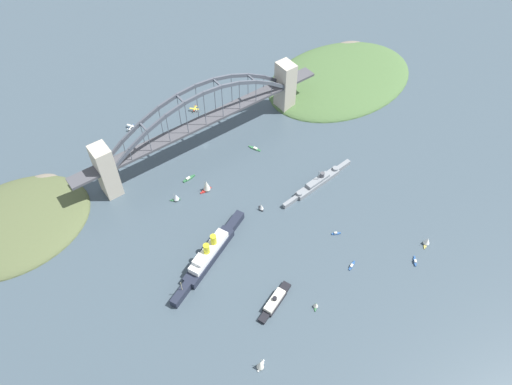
# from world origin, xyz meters

# --- Properties ---
(ground_plane) EXTENTS (1400.00, 1400.00, 0.00)m
(ground_plane) POSITION_xyz_m (0.00, 0.00, 0.00)
(ground_plane) COLOR #3D4C56
(harbor_arch_bridge) EXTENTS (249.90, 17.61, 66.45)m
(harbor_arch_bridge) POSITION_xyz_m (0.00, -0.00, 28.23)
(harbor_arch_bridge) COLOR #BCB29E
(harbor_arch_bridge) RESTS_ON ground
(headland_west_shore) EXTENTS (169.92, 119.79, 19.33)m
(headland_west_shore) POSITION_xyz_m (-171.93, -1.51, 0.00)
(headland_west_shore) COLOR #476638
(headland_west_shore) RESTS_ON ground
(headland_east_shore) EXTENTS (125.72, 100.18, 18.52)m
(headland_east_shore) POSITION_xyz_m (173.62, -15.52, 0.00)
(headland_east_shore) COLOR #515B38
(headland_east_shore) RESTS_ON ground
(ocean_liner) EXTENTS (88.48, 44.20, 20.83)m
(ocean_liner) POSITION_xyz_m (63.92, 106.68, 5.75)
(ocean_liner) COLOR #1E2333
(ocean_liner) RESTS_ON ground
(naval_cruiser) EXTENTS (79.81, 10.53, 17.38)m
(naval_cruiser) POSITION_xyz_m (-52.78, 98.93, 3.11)
(naval_cruiser) COLOR gray
(naval_cruiser) RESTS_ON ground
(harbor_ferry_steamer) EXTENTS (36.21, 18.37, 8.04)m
(harbor_ferry_steamer) POSITION_xyz_m (47.06, 166.29, 2.46)
(harbor_ferry_steamer) COLOR black
(harbor_ferry_steamer) RESTS_ON ground
(seaplane_taxiing_near_bridge) EXTENTS (8.86, 10.24, 4.93)m
(seaplane_taxiing_near_bridge) POSITION_xyz_m (44.61, -61.23, 2.01)
(seaplane_taxiing_near_bridge) COLOR #B7B7B2
(seaplane_taxiing_near_bridge) RESTS_ON ground
(seaplane_second_in_formation) EXTENTS (8.83, 8.86, 4.88)m
(seaplane_second_in_formation) POSITION_xyz_m (-18.46, -48.15, 2.07)
(seaplane_second_in_formation) COLOR #B7B7B2
(seaplane_second_in_formation) RESTS_ON ground
(small_boat_0) EXTENTS (8.28, 6.42, 8.27)m
(small_boat_0) POSITION_xyz_m (55.21, 41.14, 3.89)
(small_boat_0) COLOR #2D6B3D
(small_boat_0) RESTS_ON ground
(small_boat_1) EXTENTS (3.93, 6.37, 7.27)m
(small_boat_1) POSITION_xyz_m (3.46, 92.06, 3.39)
(small_boat_1) COLOR black
(small_boat_1) RESTS_ON ground
(small_boat_2) EXTENTS (6.37, 12.10, 1.88)m
(small_boat_2) POSITION_xyz_m (-34.63, 31.12, 0.67)
(small_boat_2) COLOR #2D6B3D
(small_boat_2) RESTS_ON ground
(small_boat_3) EXTENTS (6.83, 7.39, 2.54)m
(small_boat_3) POSITION_xyz_m (-60.50, 202.70, 0.91)
(small_boat_3) COLOR #234C8C
(small_boat_3) RESTS_ON ground
(small_boat_4) EXTENTS (9.22, 4.55, 2.00)m
(small_boat_4) POSITION_xyz_m (-19.01, 176.76, 0.70)
(small_boat_4) COLOR #234C8C
(small_boat_4) RESTS_ON ground
(small_boat_5) EXTENTS (11.03, 6.33, 12.93)m
(small_boat_5) POSITION_xyz_m (28.28, 47.04, 6.00)
(small_boat_5) COLOR #B2231E
(small_boat_5) RESTS_ON ground
(small_boat_6) EXTENTS (12.25, 3.23, 2.28)m
(small_boat_6) POSITION_xyz_m (34.25, 26.94, 0.83)
(small_boat_6) COLOR #2D6B3D
(small_boat_6) RESTS_ON ground
(small_boat_7) EXTENTS (8.45, 6.63, 8.67)m
(small_boat_7) POSITION_xyz_m (-80.13, 196.59, 4.06)
(small_boat_7) COLOR gold
(small_boat_7) RESTS_ON ground
(small_boat_8) EXTENTS (7.07, 4.47, 2.24)m
(small_boat_8) POSITION_xyz_m (-29.63, 147.40, 0.79)
(small_boat_8) COLOR #234C8C
(small_boat_8) RESTS_ON ground
(small_boat_9) EXTENTS (8.40, 6.52, 10.40)m
(small_boat_9) POSITION_xyz_m (83.46, 197.63, 4.84)
(small_boat_9) COLOR silver
(small_boat_9) RESTS_ON ground
(small_boat_10) EXTENTS (5.47, 5.33, 5.86)m
(small_boat_10) POSITION_xyz_m (25.46, 186.20, 2.78)
(small_boat_10) COLOR #2D6B3D
(small_boat_10) RESTS_ON ground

